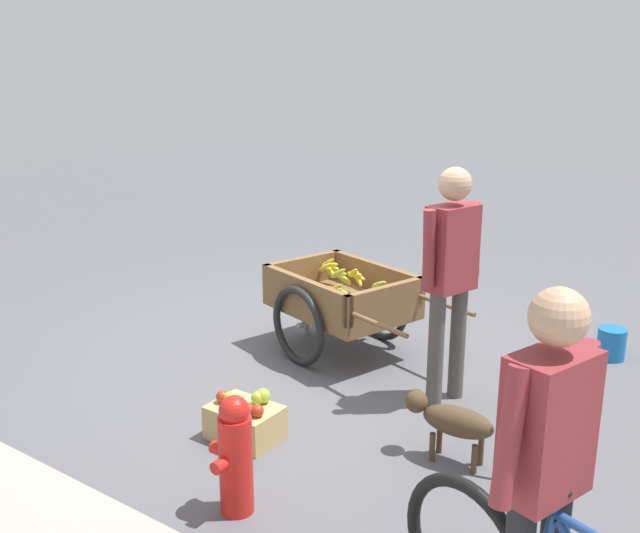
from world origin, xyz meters
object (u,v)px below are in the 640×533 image
(fruit_cart, at_px, (342,301))
(fire_hydrant, at_px, (235,455))
(plastic_bucket, at_px, (611,344))
(vendor_person, at_px, (451,265))
(apple_crate, at_px, (245,420))
(dog, at_px, (452,420))
(cyclist_person, at_px, (546,455))

(fruit_cart, xyz_separation_m, fire_hydrant, (-0.76, 2.17, -0.10))
(plastic_bucket, bearing_deg, vendor_person, 62.13)
(fruit_cart, height_order, apple_crate, fruit_cart)
(fire_hydrant, bearing_deg, dog, -122.61)
(vendor_person, distance_m, fire_hydrant, 1.98)
(dog, xyz_separation_m, fire_hydrant, (0.71, 1.12, 0.06))
(vendor_person, xyz_separation_m, apple_crate, (0.80, 1.22, -0.87))
(vendor_person, xyz_separation_m, plastic_bucket, (-0.77, -1.45, -0.87))
(vendor_person, bearing_deg, cyclist_person, 123.64)
(cyclist_person, relative_size, dog, 2.35)
(fruit_cart, height_order, plastic_bucket, fruit_cart)
(dog, height_order, apple_crate, dog)
(fruit_cart, relative_size, plastic_bucket, 7.05)
(plastic_bucket, relative_size, apple_crate, 0.58)
(fruit_cart, xyz_separation_m, apple_crate, (-0.30, 1.55, -0.31))
(fruit_cart, height_order, cyclist_person, cyclist_person)
(fruit_cart, distance_m, fire_hydrant, 2.30)
(vendor_person, height_order, cyclist_person, vendor_person)
(cyclist_person, distance_m, dog, 1.68)
(vendor_person, xyz_separation_m, cyclist_person, (-1.30, 1.95, -0.05))
(plastic_bucket, distance_m, apple_crate, 3.09)
(fruit_cart, height_order, dog, fruit_cart)
(plastic_bucket, bearing_deg, fruit_cart, 30.87)
(vendor_person, bearing_deg, fruit_cart, -17.06)
(dog, height_order, plastic_bucket, dog)
(vendor_person, height_order, fire_hydrant, vendor_person)
(fruit_cart, distance_m, plastic_bucket, 2.19)
(dog, bearing_deg, plastic_bucket, -100.10)
(vendor_person, height_order, dog, vendor_person)
(dog, relative_size, fire_hydrant, 1.01)
(cyclist_person, xyz_separation_m, fire_hydrant, (1.63, -0.12, -0.61))
(fruit_cart, distance_m, dog, 1.82)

